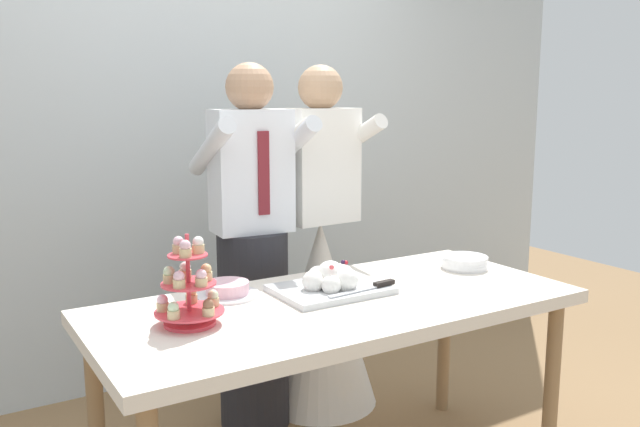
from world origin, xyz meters
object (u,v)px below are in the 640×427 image
person_groom (253,269)px  person_bride (320,289)px  main_cake_tray (331,282)px  dessert_table (338,319)px  cupcake_stand (189,290)px  plate_stack (464,262)px  round_cake (227,290)px

person_groom → person_bride: size_ratio=1.00×
main_cake_tray → person_groom: (-0.06, 0.58, -0.07)m
person_groom → person_bride: (0.38, 0.04, -0.16)m
person_bride → person_groom: bearing=-174.3°
main_cake_tray → person_bride: 0.73m
dessert_table → person_bride: person_bride is taller
cupcake_stand → person_groom: bearing=50.1°
main_cake_tray → dessert_table: bearing=-107.5°
dessert_table → cupcake_stand: size_ratio=5.90×
dessert_table → plate_stack: (0.72, 0.10, 0.10)m
plate_stack → main_cake_tray: bearing=-179.5°
round_cake → person_bride: (0.68, 0.45, -0.22)m
cupcake_stand → round_cake: bearing=44.5°
person_bride → main_cake_tray: bearing=-117.9°
dessert_table → main_cake_tray: bearing=72.5°
main_cake_tray → person_bride: bearing=62.1°
cupcake_stand → plate_stack: (1.28, 0.07, -0.09)m
dessert_table → plate_stack: size_ratio=8.84×
dessert_table → person_bride: bearing=63.4°
dessert_table → person_groom: bearing=92.3°
cupcake_stand → person_bride: bearing=36.5°
dessert_table → main_cake_tray: main_cake_tray is taller
round_cake → plate_stack: bearing=-8.6°
dessert_table → cupcake_stand: cupcake_stand is taller
main_cake_tray → person_groom: size_ratio=0.26×
cupcake_stand → round_cake: 0.34m
cupcake_stand → person_groom: size_ratio=0.18×
round_cake → main_cake_tray: bearing=-24.6°
cupcake_stand → round_cake: size_ratio=1.27×
main_cake_tray → plate_stack: (0.69, 0.01, -0.01)m
cupcake_stand → person_bride: 1.18m
main_cake_tray → round_cake: main_cake_tray is taller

